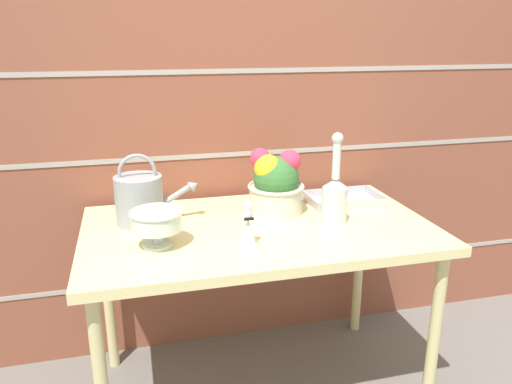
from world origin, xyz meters
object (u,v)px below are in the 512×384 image
(flower_planter, at_px, (275,184))
(glass_decanter, at_px, (335,195))
(watering_can, at_px, (140,198))
(crystal_pedestal_bowl, at_px, (157,222))
(figurine_vase, at_px, (248,228))
(wire_tray, at_px, (344,201))

(flower_planter, bearing_deg, glass_decanter, -41.77)
(watering_can, distance_m, crystal_pedestal_bowl, 0.25)
(flower_planter, height_order, glass_decanter, glass_decanter)
(glass_decanter, xyz_separation_m, figurine_vase, (-0.37, -0.14, -0.04))
(flower_planter, relative_size, figurine_vase, 1.62)
(flower_planter, distance_m, wire_tray, 0.34)
(flower_planter, bearing_deg, wire_tray, 5.99)
(figurine_vase, bearing_deg, watering_can, 136.84)
(glass_decanter, bearing_deg, flower_planter, 138.23)
(flower_planter, xyz_separation_m, glass_decanter, (0.19, -0.17, -0.01))
(flower_planter, height_order, figurine_vase, flower_planter)
(glass_decanter, bearing_deg, watering_can, 166.00)
(watering_can, bearing_deg, flower_planter, -1.37)
(glass_decanter, relative_size, figurine_vase, 2.15)
(crystal_pedestal_bowl, height_order, wire_tray, crystal_pedestal_bowl)
(wire_tray, bearing_deg, crystal_pedestal_bowl, -161.78)
(watering_can, bearing_deg, figurine_vase, -43.16)
(watering_can, height_order, glass_decanter, glass_decanter)
(watering_can, xyz_separation_m, glass_decanter, (0.71, -0.18, 0.01))
(watering_can, height_order, flower_planter, watering_can)
(crystal_pedestal_bowl, relative_size, figurine_vase, 1.11)
(glass_decanter, relative_size, wire_tray, 1.13)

